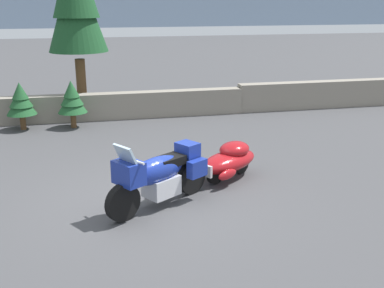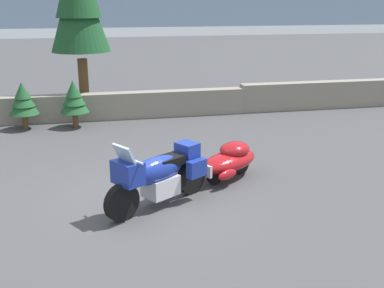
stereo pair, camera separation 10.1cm
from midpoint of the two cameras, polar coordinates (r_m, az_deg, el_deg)
ground_plane at (r=8.90m, az=-6.19°, el=-6.85°), size 80.00×80.00×0.00m
stone_guard_wall at (r=14.93m, az=-10.84°, el=4.63°), size 24.00×0.55×0.93m
touring_motorcycle at (r=8.42m, az=-4.41°, el=-3.68°), size 2.02×1.48×1.33m
car_shaped_trailer at (r=9.80m, az=4.24°, el=-1.92°), size 2.05×1.50×0.76m
pine_sapling_near at (r=14.06m, az=-14.63°, el=5.38°), size 0.85×0.85×1.39m
pine_sapling_farther at (r=14.28m, az=-20.34°, el=5.01°), size 0.84×0.84×1.38m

